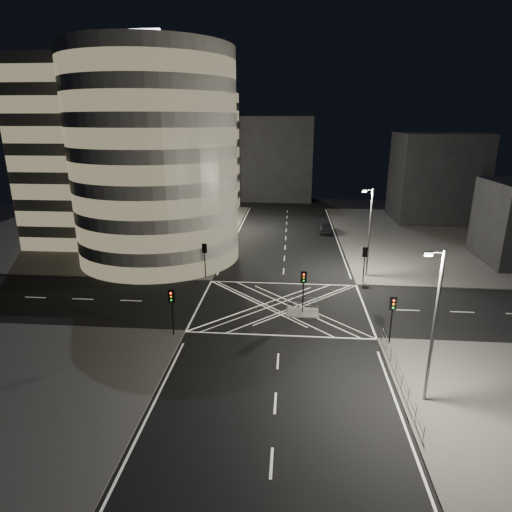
# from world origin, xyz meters

# --- Properties ---
(ground) EXTENTS (120.00, 120.00, 0.00)m
(ground) POSITION_xyz_m (0.00, 0.00, 0.00)
(ground) COLOR black
(ground) RESTS_ON ground
(sidewalk_far_left) EXTENTS (42.00, 42.00, 0.15)m
(sidewalk_far_left) POSITION_xyz_m (-29.00, 27.00, 0.07)
(sidewalk_far_left) COLOR #4C4A47
(sidewalk_far_left) RESTS_ON ground
(sidewalk_far_right) EXTENTS (42.00, 42.00, 0.15)m
(sidewalk_far_right) POSITION_xyz_m (29.00, 27.00, 0.07)
(sidewalk_far_right) COLOR #4C4A47
(sidewalk_far_right) RESTS_ON ground
(central_island) EXTENTS (3.00, 2.00, 0.15)m
(central_island) POSITION_xyz_m (2.00, -1.50, 0.07)
(central_island) COLOR slate
(central_island) RESTS_ON ground
(office_tower_curved) EXTENTS (30.00, 29.00, 27.20)m
(office_tower_curved) POSITION_xyz_m (-20.74, 18.74, 12.65)
(office_tower_curved) COLOR gray
(office_tower_curved) RESTS_ON sidewalk_far_left
(office_block_rear) EXTENTS (24.00, 16.00, 22.00)m
(office_block_rear) POSITION_xyz_m (-22.00, 42.00, 11.15)
(office_block_rear) COLOR gray
(office_block_rear) RESTS_ON sidewalk_far_left
(building_right_far) EXTENTS (14.00, 12.00, 15.00)m
(building_right_far) POSITION_xyz_m (26.00, 40.00, 7.65)
(building_right_far) COLOR black
(building_right_far) RESTS_ON sidewalk_far_right
(building_far_end) EXTENTS (18.00, 8.00, 18.00)m
(building_far_end) POSITION_xyz_m (-4.00, 58.00, 9.00)
(building_far_end) COLOR black
(building_far_end) RESTS_ON ground
(tree_a) EXTENTS (4.90, 4.90, 6.95)m
(tree_a) POSITION_xyz_m (-10.50, 9.00, 4.28)
(tree_a) COLOR black
(tree_a) RESTS_ON sidewalk_far_left
(tree_b) EXTENTS (4.02, 4.02, 6.78)m
(tree_b) POSITION_xyz_m (-10.50, 15.00, 4.61)
(tree_b) COLOR black
(tree_b) RESTS_ON sidewalk_far_left
(tree_c) EXTENTS (4.46, 4.46, 6.96)m
(tree_c) POSITION_xyz_m (-10.50, 21.00, 4.53)
(tree_c) COLOR black
(tree_c) RESTS_ON sidewalk_far_left
(tree_d) EXTENTS (4.65, 4.65, 7.86)m
(tree_d) POSITION_xyz_m (-10.50, 27.00, 5.32)
(tree_d) COLOR black
(tree_d) RESTS_ON sidewalk_far_left
(tree_e) EXTENTS (3.44, 3.44, 6.05)m
(tree_e) POSITION_xyz_m (-10.50, 33.00, 4.21)
(tree_e) COLOR black
(tree_e) RESTS_ON sidewalk_far_left
(traffic_signal_fl) EXTENTS (0.55, 0.22, 4.00)m
(traffic_signal_fl) POSITION_xyz_m (-8.80, 6.80, 2.91)
(traffic_signal_fl) COLOR black
(traffic_signal_fl) RESTS_ON sidewalk_far_left
(traffic_signal_nl) EXTENTS (0.55, 0.22, 4.00)m
(traffic_signal_nl) POSITION_xyz_m (-8.80, -6.80, 2.91)
(traffic_signal_nl) COLOR black
(traffic_signal_nl) RESTS_ON sidewalk_near_left
(traffic_signal_fr) EXTENTS (0.55, 0.22, 4.00)m
(traffic_signal_fr) POSITION_xyz_m (8.80, 6.80, 2.91)
(traffic_signal_fr) COLOR black
(traffic_signal_fr) RESTS_ON sidewalk_far_right
(traffic_signal_nr) EXTENTS (0.55, 0.22, 4.00)m
(traffic_signal_nr) POSITION_xyz_m (8.80, -6.80, 2.91)
(traffic_signal_nr) COLOR black
(traffic_signal_nr) RESTS_ON sidewalk_near_right
(traffic_signal_island) EXTENTS (0.55, 0.22, 4.00)m
(traffic_signal_island) POSITION_xyz_m (2.00, -1.50, 2.91)
(traffic_signal_island) COLOR black
(traffic_signal_island) RESTS_ON central_island
(street_lamp_left_near) EXTENTS (1.25, 0.25, 10.00)m
(street_lamp_left_near) POSITION_xyz_m (-9.44, 12.00, 5.54)
(street_lamp_left_near) COLOR slate
(street_lamp_left_near) RESTS_ON sidewalk_far_left
(street_lamp_left_far) EXTENTS (1.25, 0.25, 10.00)m
(street_lamp_left_far) POSITION_xyz_m (-9.44, 30.00, 5.54)
(street_lamp_left_far) COLOR slate
(street_lamp_left_far) RESTS_ON sidewalk_far_left
(street_lamp_right_far) EXTENTS (1.25, 0.25, 10.00)m
(street_lamp_right_far) POSITION_xyz_m (9.44, 9.00, 5.54)
(street_lamp_right_far) COLOR slate
(street_lamp_right_far) RESTS_ON sidewalk_far_right
(street_lamp_right_near) EXTENTS (1.25, 0.25, 10.00)m
(street_lamp_right_near) POSITION_xyz_m (9.44, -14.00, 5.54)
(street_lamp_right_near) COLOR slate
(street_lamp_right_near) RESTS_ON sidewalk_near_right
(railing_near_right) EXTENTS (0.06, 11.70, 1.10)m
(railing_near_right) POSITION_xyz_m (8.30, -12.15, 0.70)
(railing_near_right) COLOR slate
(railing_near_right) RESTS_ON sidewalk_near_right
(railing_island_south) EXTENTS (2.80, 0.06, 1.10)m
(railing_island_south) POSITION_xyz_m (2.00, -2.40, 0.70)
(railing_island_south) COLOR slate
(railing_island_south) RESTS_ON central_island
(railing_island_north) EXTENTS (2.80, 0.06, 1.10)m
(railing_island_north) POSITION_xyz_m (2.00, -0.60, 0.70)
(railing_island_north) COLOR slate
(railing_island_north) RESTS_ON central_island
(sedan) EXTENTS (1.66, 4.66, 1.53)m
(sedan) POSITION_xyz_m (6.21, 28.98, 0.77)
(sedan) COLOR black
(sedan) RESTS_ON ground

